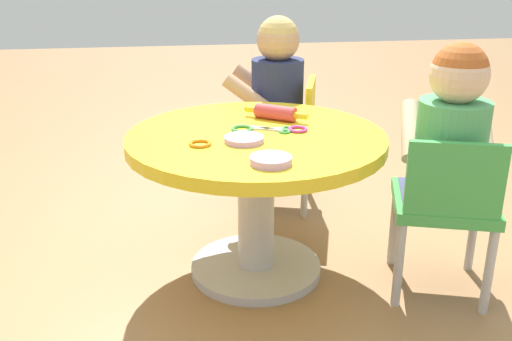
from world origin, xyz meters
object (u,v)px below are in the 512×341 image
child_chair_right (285,135)px  seated_child_left (452,129)px  child_chair_left (445,205)px  seated_child_right (276,81)px  craft_scissors (277,129)px  craft_table (256,172)px  rolling_pin (276,112)px

child_chair_right → seated_child_left: bearing=-153.7°
child_chair_left → seated_child_right: size_ratio=1.05×
seated_child_right → seated_child_left: bearing=-151.7°
craft_scissors → craft_table: bearing=110.7°
child_chair_left → child_chair_right: (0.76, 0.35, 0.00)m
child_chair_left → seated_child_left: 0.23m
seated_child_right → rolling_pin: bearing=169.5°
craft_scissors → child_chair_right: bearing=-14.0°
child_chair_left → rolling_pin: bearing=51.9°
child_chair_left → craft_scissors: size_ratio=3.76×
seated_child_left → craft_scissors: seated_child_left is taller
craft_scissors → seated_child_left: bearing=-112.2°
seated_child_left → craft_scissors: bearing=67.8°
craft_table → rolling_pin: 0.23m
seated_child_left → rolling_pin: seated_child_left is taller
craft_table → child_chair_left: bearing=-111.0°
rolling_pin → craft_scissors: bearing=172.4°
craft_table → child_chair_left: size_ratio=1.52×
seated_child_left → child_chair_left: bearing=162.4°
child_chair_right → seated_child_right: 0.23m
craft_table → craft_scissors: craft_scissors is taller
craft_scissors → seated_child_right: bearing=-9.8°
child_chair_right → craft_scissors: child_chair_right is taller
child_chair_right → seated_child_right: bearing=73.1°
child_chair_left → seated_child_right: seated_child_right is taller
child_chair_right → seated_child_right: (0.01, 0.04, 0.23)m
child_chair_right → rolling_pin: (-0.40, 0.11, 0.21)m
craft_scissors → rolling_pin: bearing=-7.6°
seated_child_left → rolling_pin: size_ratio=2.54×
craft_table → child_chair_right: 0.59m
child_chair_left → seated_child_left: (0.04, -0.01, 0.23)m
seated_child_right → rolling_pin: (-0.41, 0.08, -0.02)m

